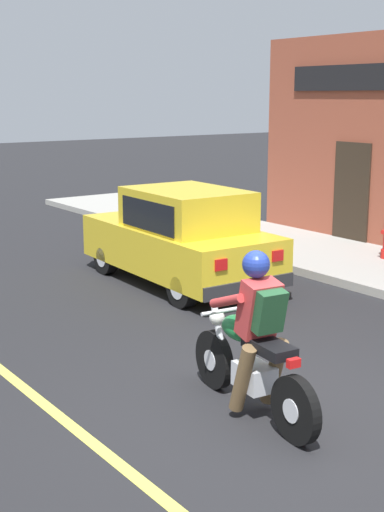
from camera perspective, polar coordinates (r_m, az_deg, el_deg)
ground_plane at (r=7.08m, az=7.91°, el=-12.57°), size 80.00×80.00×0.00m
motorcycle_with_rider at (r=6.84m, az=4.94°, el=-7.27°), size 0.63×2.02×1.62m
car_hatchback at (r=11.50m, az=-0.90°, el=1.48°), size 1.79×3.84×1.57m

